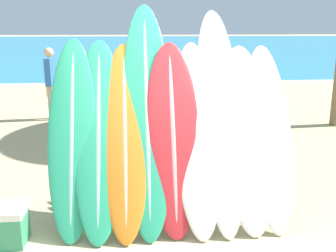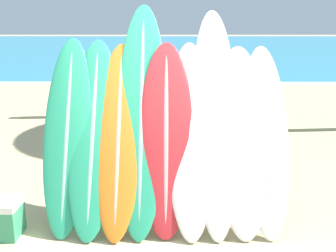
{
  "view_description": "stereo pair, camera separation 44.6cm",
  "coord_description": "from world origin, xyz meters",
  "views": [
    {
      "loc": [
        -0.25,
        -3.53,
        2.12
      ],
      "look_at": [
        0.16,
        1.24,
        0.88
      ],
      "focal_mm": 42.0,
      "sensor_mm": 36.0,
      "label": 1
    },
    {
      "loc": [
        0.2,
        -3.55,
        2.12
      ],
      "look_at": [
        0.16,
        1.24,
        0.88
      ],
      "focal_mm": 42.0,
      "sensor_mm": 36.0,
      "label": 2
    }
  ],
  "objects": [
    {
      "name": "person_mid_beach",
      "position": [
        -2.14,
        5.48,
        0.89
      ],
      "size": [
        0.22,
        0.27,
        1.63
      ],
      "rotation": [
        0.0,
        0.0,
        1.24
      ],
      "color": "beige",
      "rests_on": "ground_plane"
    },
    {
      "name": "surfboard_slot_7",
      "position": [
        0.95,
        0.47,
        0.95
      ],
      "size": [
        0.58,
        1.07,
        1.9
      ],
      "color": "silver",
      "rests_on": "ground_plane"
    },
    {
      "name": "surfboard_slot_5",
      "position": [
        0.41,
        0.48,
        0.97
      ],
      "size": [
        0.51,
        1.17,
        1.94
      ],
      "color": "silver",
      "rests_on": "ground_plane"
    },
    {
      "name": "surfboard_slot_2",
      "position": [
        -0.36,
        0.48,
        0.96
      ],
      "size": [
        0.5,
        1.19,
        1.93
      ],
      "color": "orange",
      "rests_on": "ground_plane"
    },
    {
      "name": "surfboard_slot_4",
      "position": [
        0.14,
        0.47,
        0.97
      ],
      "size": [
        0.58,
        1.05,
        1.95
      ],
      "color": "red",
      "rests_on": "ground_plane"
    },
    {
      "name": "surfboard_slot_6",
      "position": [
        0.67,
        0.58,
        1.15
      ],
      "size": [
        0.5,
        1.34,
        2.3
      ],
      "color": "silver",
      "rests_on": "ground_plane"
    },
    {
      "name": "surfboard_slot_8",
      "position": [
        1.21,
        0.47,
        0.95
      ],
      "size": [
        0.49,
        1.04,
        1.9
      ],
      "color": "silver",
      "rests_on": "ground_plane"
    },
    {
      "name": "surfboard_slot_3",
      "position": [
        -0.12,
        0.6,
        1.18
      ],
      "size": [
        0.54,
        1.37,
        2.36
      ],
      "color": "#289E70",
      "rests_on": "ground_plane"
    },
    {
      "name": "surfboard_slot_1",
      "position": [
        -0.64,
        0.49,
        0.98
      ],
      "size": [
        0.53,
        1.2,
        1.97
      ],
      "color": "#289E70",
      "rests_on": "ground_plane"
    },
    {
      "name": "surfboard_slot_0",
      "position": [
        -0.91,
        0.49,
        0.99
      ],
      "size": [
        0.5,
        1.05,
        1.99
      ],
      "color": "#289E70",
      "rests_on": "ground_plane"
    },
    {
      "name": "ocean_water",
      "position": [
        0.0,
        40.24,
        0.0
      ],
      "size": [
        120.0,
        60.0,
        0.01
      ],
      "color": "teal",
      "rests_on": "ground_plane"
    },
    {
      "name": "person_near_water",
      "position": [
        -1.26,
        3.41,
        0.86
      ],
      "size": [
        0.26,
        0.27,
        1.58
      ],
      "rotation": [
        0.0,
        0.0,
        0.82
      ],
      "color": "tan",
      "rests_on": "ground_plane"
    },
    {
      "name": "ground_plane",
      "position": [
        0.0,
        0.0,
        0.0
      ],
      "size": [
        160.0,
        160.0,
        0.0
      ],
      "primitive_type": "plane",
      "color": "tan"
    },
    {
      "name": "surfboard_rack",
      "position": [
        0.16,
        0.44,
        0.47
      ],
      "size": [
        2.46,
        0.04,
        0.86
      ],
      "color": "#47474C",
      "rests_on": "ground_plane"
    }
  ]
}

